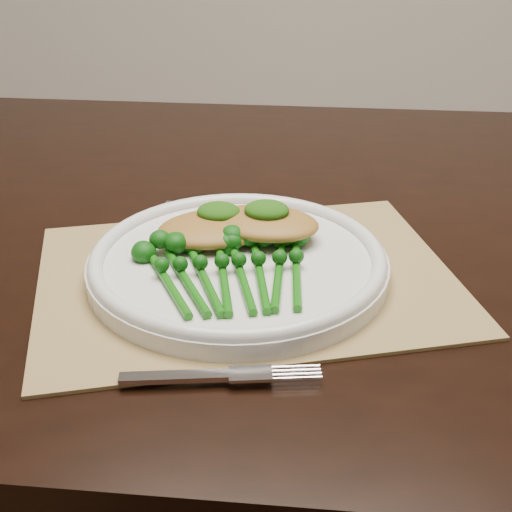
# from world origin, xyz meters

# --- Properties ---
(dining_table) EXTENTS (1.63, 0.95, 0.75)m
(dining_table) POSITION_xyz_m (-0.12, 0.04, 0.38)
(dining_table) COLOR black
(dining_table) RESTS_ON ground
(placemat) EXTENTS (0.48, 0.42, 0.00)m
(placemat) POSITION_xyz_m (-0.15, -0.13, 0.75)
(placemat) COLOR #9A7F4E
(placemat) RESTS_ON dining_table
(dinner_plate) EXTENTS (0.30, 0.30, 0.03)m
(dinner_plate) POSITION_xyz_m (-0.16, -0.12, 0.77)
(dinner_plate) COLOR silver
(dinner_plate) RESTS_ON placemat
(knife) EXTENTS (0.21, 0.03, 0.01)m
(knife) POSITION_xyz_m (-0.19, 0.02, 0.76)
(knife) COLOR silver
(knife) RESTS_ON placemat
(fork) EXTENTS (0.16, 0.05, 0.00)m
(fork) POSITION_xyz_m (-0.14, -0.29, 0.76)
(fork) COLOR silver
(fork) RESTS_ON placemat
(chicken_fillet_left) EXTENTS (0.15, 0.12, 0.02)m
(chicken_fillet_left) POSITION_xyz_m (-0.19, -0.08, 0.78)
(chicken_fillet_left) COLOR #A57630
(chicken_fillet_left) RESTS_ON dinner_plate
(chicken_fillet_right) EXTENTS (0.12, 0.09, 0.02)m
(chicken_fillet_right) POSITION_xyz_m (-0.14, -0.07, 0.79)
(chicken_fillet_right) COLOR #A57630
(chicken_fillet_right) RESTS_ON dinner_plate
(pesto_dollop_left) EXTENTS (0.05, 0.04, 0.02)m
(pesto_dollop_left) POSITION_xyz_m (-0.19, -0.07, 0.80)
(pesto_dollop_left) COLOR #144009
(pesto_dollop_left) RESTS_ON chicken_fillet_left
(pesto_dollop_right) EXTENTS (0.05, 0.04, 0.02)m
(pesto_dollop_right) POSITION_xyz_m (-0.14, -0.07, 0.80)
(pesto_dollop_right) COLOR #144009
(pesto_dollop_right) RESTS_ON chicken_fillet_right
(broccolini_bundle) EXTENTS (0.18, 0.19, 0.04)m
(broccolini_bundle) POSITION_xyz_m (-0.16, -0.17, 0.78)
(broccolini_bundle) COLOR #115A0B
(broccolini_bundle) RESTS_ON dinner_plate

